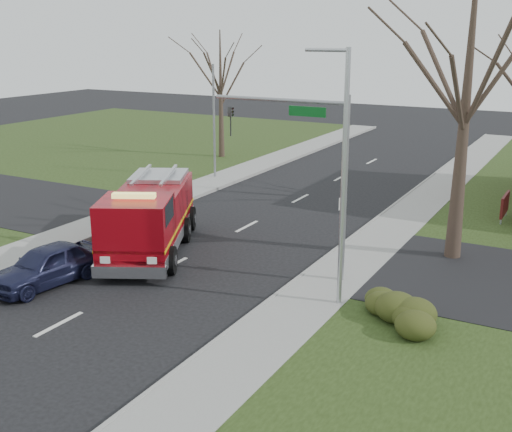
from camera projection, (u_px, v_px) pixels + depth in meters
The scene contains 12 objects.
ground at pixel (172, 266), 25.15m from camera, with size 120.00×120.00×0.00m, color black.
sidewalk_right at pixel (317, 294), 22.27m from camera, with size 2.40×80.00×0.15m, color gray.
sidewalk_left at pixel (56, 240), 27.99m from camera, with size 2.40×80.00×0.15m, color gray.
health_center_sign at pixel (505, 205), 30.61m from camera, with size 0.12×2.00×1.40m.
hedge_corner at pixel (387, 307), 20.00m from camera, with size 2.80×2.00×0.90m, color #2E3B15.
bare_tree_near at pixel (469, 72), 23.78m from camera, with size 6.00×6.00×12.00m.
bare_tree_left at pixel (221, 80), 45.09m from camera, with size 4.50×4.50×9.00m.
traffic_signal_mast at pixel (312, 153), 22.71m from camera, with size 5.29×0.18×6.80m.
streetlight_pole at pixel (342, 173), 20.18m from camera, with size 1.48×0.16×8.40m.
utility_pole_far at pixel (214, 123), 39.13m from camera, with size 0.14×0.14×7.00m, color gray.
fire_engine at pixel (149, 219), 26.38m from camera, with size 5.80×8.10×3.12m.
parked_car_maroon at pixel (47, 265), 23.10m from camera, with size 1.74×4.33×1.47m, color #1B1E3C.
Camera 1 is at (14.24, -19.15, 8.82)m, focal length 45.00 mm.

